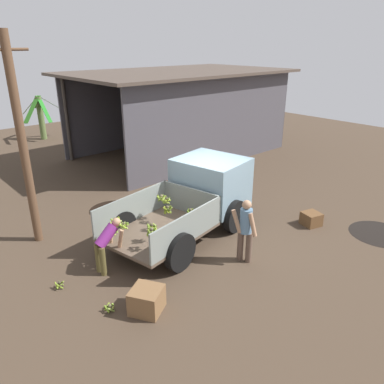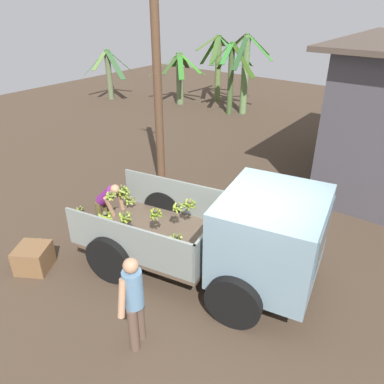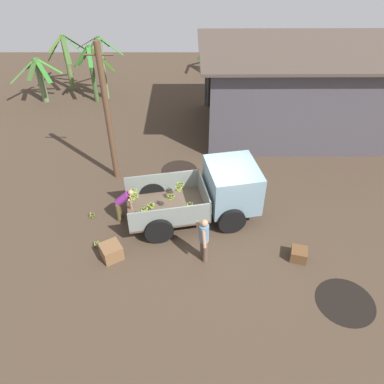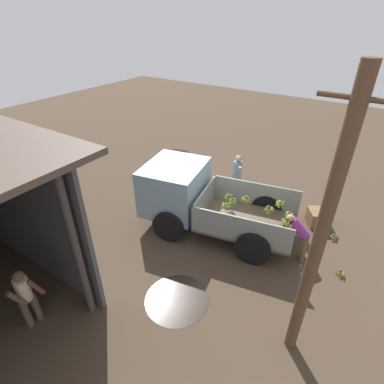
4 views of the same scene
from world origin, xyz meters
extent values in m
plane|color=#443528|center=(0.00, 0.00, 0.00)|extent=(36.00, 36.00, 0.00)
cylinder|color=black|center=(3.39, -3.69, 0.00)|extent=(1.67, 1.67, 0.01)
cylinder|color=black|center=(-1.48, 2.81, 0.00)|extent=(1.52, 1.52, 0.01)
cube|color=brown|center=(-1.82, -0.22, 0.51)|extent=(3.03, 2.45, 0.08)
cube|color=gray|center=(-2.00, 0.72, 0.94)|extent=(2.66, 0.57, 0.77)
cube|color=gray|center=(-1.63, -1.16, 0.94)|extent=(2.66, 0.57, 0.77)
cube|color=gray|center=(-0.52, 0.03, 0.94)|extent=(0.43, 1.94, 0.77)
cube|color=#74909F|center=(0.44, 0.22, 1.20)|extent=(2.01, 2.21, 1.46)
cube|color=#4C606B|center=(1.27, 0.38, 1.50)|extent=(0.33, 1.52, 0.64)
cylinder|color=black|center=(0.00, 1.17, 0.47)|extent=(0.97, 0.40, 0.95)
cylinder|color=black|center=(0.39, -0.82, 0.47)|extent=(0.97, 0.40, 0.95)
cylinder|color=black|center=(-2.41, 0.69, 0.47)|extent=(0.97, 0.40, 0.95)
cylinder|color=black|center=(-2.02, -1.30, 0.47)|extent=(0.97, 0.40, 0.95)
sphere|color=#443D2C|center=(-2.30, -0.58, 1.00)|extent=(0.08, 0.08, 0.08)
cylinder|color=#85A637|center=(-2.34, -0.65, 0.95)|extent=(0.21, 0.15, 0.12)
cylinder|color=olive|center=(-2.28, -0.65, 0.93)|extent=(0.20, 0.09, 0.17)
cylinder|color=olive|center=(-2.22, -0.60, 0.94)|extent=(0.11, 0.21, 0.15)
cylinder|color=olive|center=(-2.24, -0.56, 0.92)|extent=(0.09, 0.17, 0.20)
cylinder|color=#8DAA30|center=(-2.27, -0.53, 0.91)|extent=(0.17, 0.11, 0.20)
cylinder|color=olive|center=(-2.32, -0.52, 0.92)|extent=(0.18, 0.12, 0.19)
cylinder|color=olive|center=(-2.37, -0.54, 0.95)|extent=(0.14, 0.21, 0.14)
cylinder|color=olive|center=(-2.35, -0.59, 0.91)|extent=(0.10, 0.17, 0.20)
sphere|color=brown|center=(-1.35, 0.28, 1.23)|extent=(0.08, 0.08, 0.08)
cylinder|color=olive|center=(-1.36, 0.23, 1.15)|extent=(0.16, 0.08, 0.18)
cylinder|color=olive|center=(-1.32, 0.21, 1.17)|extent=(0.19, 0.13, 0.14)
cylinder|color=olive|center=(-1.29, 0.25, 1.17)|extent=(0.12, 0.18, 0.15)
cylinder|color=olive|center=(-1.27, 0.30, 1.19)|extent=(0.10, 0.20, 0.12)
cylinder|color=olive|center=(-1.32, 0.35, 1.18)|extent=(0.20, 0.11, 0.13)
cylinder|color=olive|center=(-1.37, 0.33, 1.16)|extent=(0.17, 0.11, 0.17)
cylinder|color=olive|center=(-1.43, 0.31, 1.19)|extent=(0.11, 0.20, 0.11)
cylinder|color=olive|center=(-1.42, 0.25, 1.18)|extent=(0.11, 0.20, 0.13)
sphere|color=brown|center=(-2.52, -0.89, 1.09)|extent=(0.09, 0.09, 0.09)
cylinder|color=#5A731A|center=(-2.56, -0.83, 1.02)|extent=(0.20, 0.15, 0.18)
cylinder|color=olive|center=(-2.58, -0.90, 1.00)|extent=(0.09, 0.18, 0.20)
cylinder|color=olive|center=(-2.51, -0.97, 1.03)|extent=(0.21, 0.08, 0.16)
cylinder|color=#8CA930|center=(-2.44, -0.91, 1.03)|extent=(0.11, 0.22, 0.16)
cylinder|color=#84AD2E|center=(-2.46, -0.83, 1.04)|extent=(0.19, 0.18, 0.15)
sphere|color=#453E2C|center=(-2.96, -0.04, 1.18)|extent=(0.08, 0.08, 0.08)
cylinder|color=olive|center=(-2.90, -0.03, 1.10)|extent=(0.07, 0.17, 0.20)
cylinder|color=#93B025|center=(-2.92, 0.04, 1.13)|extent=(0.21, 0.12, 0.14)
cylinder|color=#85A248|center=(-2.99, 0.01, 1.10)|extent=(0.16, 0.13, 0.20)
cylinder|color=olive|center=(-3.03, -0.04, 1.11)|extent=(0.04, 0.19, 0.18)
cylinder|color=olive|center=(-2.98, -0.10, 1.10)|extent=(0.17, 0.11, 0.19)
cylinder|color=#85A643|center=(-2.91, -0.12, 1.14)|extent=(0.21, 0.14, 0.12)
sphere|color=#4D4632|center=(-2.93, -0.37, 1.18)|extent=(0.07, 0.07, 0.07)
cylinder|color=olive|center=(-2.97, -0.32, 1.12)|extent=(0.15, 0.13, 0.14)
cylinder|color=olive|center=(-2.99, -0.36, 1.12)|extent=(0.06, 0.17, 0.13)
cylinder|color=#87AC27|center=(-2.99, -0.41, 1.13)|extent=(0.13, 0.16, 0.11)
cylinder|color=#97AC45|center=(-2.94, -0.42, 1.11)|extent=(0.15, 0.06, 0.15)
cylinder|color=olive|center=(-2.91, -0.41, 1.10)|extent=(0.13, 0.11, 0.16)
cylinder|color=olive|center=(-2.86, -0.39, 1.14)|extent=(0.08, 0.18, 0.10)
cylinder|color=olive|center=(-2.88, -0.33, 1.13)|extent=(0.14, 0.16, 0.11)
cylinder|color=olive|center=(-2.92, -0.30, 1.14)|extent=(0.17, 0.05, 0.10)
sphere|color=#433D2B|center=(-1.41, -0.01, 1.27)|extent=(0.08, 0.08, 0.08)
cylinder|color=olive|center=(-1.37, -0.08, 1.23)|extent=(0.18, 0.11, 0.10)
cylinder|color=olive|center=(-1.35, -0.02, 1.20)|extent=(0.08, 0.16, 0.15)
cylinder|color=olive|center=(-1.35, 0.03, 1.21)|extent=(0.13, 0.16, 0.13)
cylinder|color=olive|center=(-1.39, 0.05, 1.20)|extent=(0.16, 0.07, 0.15)
cylinder|color=olive|center=(-1.44, 0.05, 1.21)|extent=(0.16, 0.13, 0.13)
cylinder|color=olive|center=(-1.47, 0.01, 1.21)|extent=(0.09, 0.18, 0.12)
cylinder|color=#8EA235|center=(-1.47, -0.04, 1.22)|extent=(0.10, 0.18, 0.11)
cylinder|color=#94AD34|center=(-1.42, -0.06, 1.20)|extent=(0.16, 0.08, 0.16)
sphere|color=#463F2E|center=(-2.97, 0.06, 1.02)|extent=(0.07, 0.07, 0.07)
cylinder|color=olive|center=(-2.92, 0.02, 0.95)|extent=(0.14, 0.15, 0.16)
cylinder|color=#8BA33D|center=(-2.91, 0.09, 0.96)|extent=(0.12, 0.17, 0.15)
cylinder|color=olive|center=(-2.96, 0.12, 0.96)|extent=(0.17, 0.06, 0.16)
cylinder|color=olive|center=(-3.03, 0.11, 0.98)|extent=(0.15, 0.17, 0.12)
cylinder|color=olive|center=(-3.02, 0.03, 0.95)|extent=(0.11, 0.16, 0.16)
cylinder|color=olive|center=(-2.98, 0.01, 0.95)|extent=(0.16, 0.06, 0.17)
sphere|color=brown|center=(-1.02, -0.53, 1.00)|extent=(0.08, 0.08, 0.08)
cylinder|color=olive|center=(-0.99, -0.47, 0.92)|extent=(0.17, 0.13, 0.19)
cylinder|color=#597323|center=(-1.06, -0.48, 0.92)|extent=(0.16, 0.14, 0.19)
cylinder|color=#57751F|center=(-1.08, -0.56, 0.92)|extent=(0.12, 0.17, 0.18)
cylinder|color=olive|center=(-1.01, -0.61, 0.95)|extent=(0.21, 0.05, 0.13)
cylinder|color=olive|center=(-0.95, -0.55, 0.93)|extent=(0.09, 0.20, 0.17)
sphere|color=brown|center=(-2.94, 0.16, 0.81)|extent=(0.07, 0.07, 0.07)
cylinder|color=#80A637|center=(-2.91, 0.10, 0.76)|extent=(0.18, 0.12, 0.13)
cylinder|color=olive|center=(-2.87, 0.15, 0.77)|extent=(0.08, 0.19, 0.11)
cylinder|color=olive|center=(-2.90, 0.21, 0.75)|extent=(0.15, 0.13, 0.16)
cylinder|color=olive|center=(-2.96, 0.23, 0.76)|extent=(0.19, 0.09, 0.12)
cylinder|color=#90A147|center=(-3.01, 0.18, 0.76)|extent=(0.08, 0.19, 0.13)
cylinder|color=#9AB13F|center=(-2.99, 0.11, 0.75)|extent=(0.15, 0.15, 0.14)
sphere|color=#4B4330|center=(-1.65, -0.38, 1.22)|extent=(0.09, 0.09, 0.09)
cylinder|color=olive|center=(-1.69, -0.43, 1.15)|extent=(0.17, 0.13, 0.16)
cylinder|color=olive|center=(-1.64, -0.43, 1.14)|extent=(0.17, 0.09, 0.18)
cylinder|color=olive|center=(-1.59, -0.43, 1.17)|extent=(0.16, 0.18, 0.11)
cylinder|color=olive|center=(-1.58, -0.37, 1.16)|extent=(0.06, 0.19, 0.14)
cylinder|color=olive|center=(-1.60, -0.31, 1.17)|extent=(0.19, 0.15, 0.11)
cylinder|color=#8EA924|center=(-1.68, -0.32, 1.14)|extent=(0.16, 0.09, 0.18)
cylinder|color=#96AE26|center=(-1.72, -0.35, 1.14)|extent=(0.11, 0.18, 0.17)
cylinder|color=olive|center=(-1.72, -0.40, 1.15)|extent=(0.11, 0.19, 0.15)
cube|color=#4B474E|center=(4.43, 9.16, 1.88)|extent=(9.39, 0.17, 3.75)
cube|color=#4B474E|center=(4.47, 3.92, 1.88)|extent=(9.39, 0.17, 3.75)
cube|color=#4D3F36|center=(4.45, 6.54, 3.81)|extent=(10.23, 6.22, 0.12)
cylinder|color=#3F3833|center=(-0.06, 8.93, 1.88)|extent=(0.16, 0.16, 3.75)
cylinder|color=#3F3833|center=(-0.02, 4.08, 1.88)|extent=(0.16, 0.16, 3.75)
cylinder|color=brown|center=(-4.03, 2.41, 2.69)|extent=(0.22, 0.22, 5.37)
cylinder|color=brown|center=(-4.03, 2.41, 4.92)|extent=(0.98, 0.07, 0.07)
cylinder|color=#5D723C|center=(0.52, 13.77, 1.17)|extent=(0.32, 0.32, 2.33)
cube|color=#314D20|center=(1.25, 13.69, 1.85)|extent=(1.50, 0.35, 1.08)
cube|color=#367227|center=(0.67, 14.34, 1.97)|extent=(0.59, 1.23, 0.83)
cube|color=#496B23|center=(0.14, 14.00, 1.91)|extent=(0.90, 0.67, 0.96)
cube|color=#265C19|center=(-0.02, 13.42, 1.76)|extent=(1.25, 0.94, 1.26)
cube|color=#228021|center=(0.60, 13.30, 1.72)|extent=(0.37, 0.99, 1.34)
cylinder|color=#5E734B|center=(-9.12, 9.57, 1.18)|extent=(0.35, 0.35, 2.35)
cube|color=#3C8829|center=(-8.51, 9.59, 1.99)|extent=(1.24, 0.23, 0.84)
cube|color=#3A822A|center=(-8.69, 10.02, 1.87)|extent=(1.06, 1.08, 1.08)
cube|color=#37571A|center=(-9.29, 10.09, 1.98)|extent=(0.56, 1.11, 0.87)
cube|color=#296729|center=(-9.55, 9.84, 2.02)|extent=(1.02, 0.80, 0.79)
cube|color=#538A3B|center=(-9.81, 9.23, 1.85)|extent=(1.48, 0.89, 1.12)
cube|color=#395826|center=(-9.26, 9.13, 1.96)|extent=(0.56, 0.98, 0.91)
cube|color=#2B6E23|center=(-8.70, 9.12, 1.91)|extent=(1.04, 1.09, 1.01)
cylinder|color=#5C723B|center=(-8.01, 11.19, 1.54)|extent=(0.28, 0.28, 3.07)
cube|color=#38853B|center=(-7.45, 11.30, 2.46)|extent=(1.17, 0.39, 1.33)
cube|color=#385F1D|center=(-7.63, 11.79, 2.56)|extent=(1.01, 1.34, 1.14)
cube|color=#486425|center=(-8.25, 11.79, 2.80)|extent=(0.65, 1.28, 0.66)
cube|color=#368323|center=(-8.57, 11.27, 2.40)|extent=(1.17, 0.40, 1.46)
cube|color=#4A6A27|center=(-8.29, 10.67, 2.80)|extent=(0.75, 1.15, 0.66)
cube|color=#395826|center=(-7.74, 10.50, 2.54)|extent=(0.79, 1.49, 1.18)
cylinder|color=#425C2F|center=(-6.26, 9.58, 1.50)|extent=(0.25, 0.25, 3.01)
cube|color=#315016|center=(-5.66, 9.50, 2.40)|extent=(1.26, 0.44, 1.34)
cube|color=#367930|center=(-6.02, 10.06, 2.54)|extent=(0.67, 1.07, 1.06)
cube|color=#285016|center=(-6.77, 9.84, 2.42)|extent=(1.12, 0.70, 1.29)
cube|color=#2C621C|center=(-6.61, 9.32, 2.62)|extent=(0.85, 0.73, 0.90)
cube|color=#2E772B|center=(-6.10, 8.95, 2.70)|extent=(0.53, 1.32, 0.73)
cylinder|color=#64844C|center=(-5.80, 10.00, 1.66)|extent=(0.31, 0.31, 3.33)
cube|color=#35842C|center=(-5.20, 10.05, 2.88)|extent=(1.22, 0.29, 1.01)
cube|color=#2B5418|center=(-5.67, 10.76, 2.89)|extent=(0.45, 1.57, 1.00)
cube|color=#46592F|center=(-6.43, 10.31, 2.99)|extent=(1.38, 0.83, 0.78)
cube|color=#3B5E27|center=(-6.32, 9.64, 2.74)|extent=(1.19, 0.92, 1.29)
cube|color=#264D26|center=(-5.72, 9.40, 2.73)|extent=(0.37, 1.23, 1.31)
cylinder|color=brown|center=(-0.54, -2.15, 0.40)|extent=(0.20, 0.20, 0.79)
cylinder|color=brown|center=(-0.61, -1.94, 0.40)|extent=(0.20, 0.20, 0.79)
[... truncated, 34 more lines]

